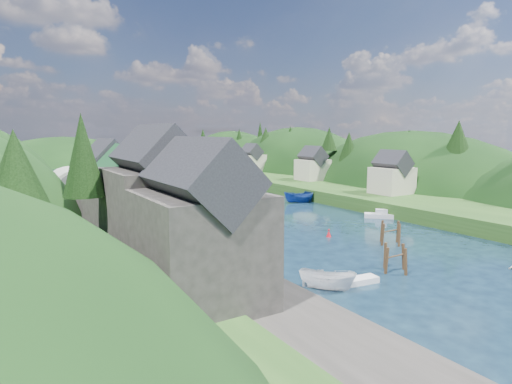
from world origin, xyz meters
TOP-DOWN VIEW (x-y plane):
  - ground at (0.00, 50.00)m, footprint 600.00×600.00m
  - hillside_right at (45.00, 75.00)m, footprint 36.00×245.56m
  - far_hills at (1.22, 174.01)m, footprint 103.00×68.00m
  - hill_trees at (0.70, 64.45)m, footprint 89.99×146.07m
  - quay_left at (-24.00, 20.00)m, footprint 12.00×110.00m
  - terrace_left_grass at (-31.00, 20.00)m, footprint 12.00×110.00m
  - quayside_buildings at (-26.00, 6.39)m, footprint 8.00×35.84m
  - boat_sheds at (-26.00, 39.00)m, footprint 7.00×21.00m
  - terrace_right at (25.00, 40.00)m, footprint 16.00×120.00m
  - right_bank_cottages at (28.00, 48.33)m, footprint 9.00×59.24m
  - piling_cluster_near at (-3.85, -4.84)m, footprint 3.13×2.93m
  - piling_cluster_far at (4.41, 2.85)m, footprint 3.37×3.13m
  - channel_buoy_near at (0.27, 9.79)m, footprint 0.70×0.70m
  - channel_buoy_far at (-1.50, 18.47)m, footprint 0.70×0.70m
  - moored_boats at (0.54, 24.28)m, footprint 38.47×89.50m

SIDE VIEW (x-z plane):
  - far_hills at x=1.22m, z-range -32.80..11.20m
  - hillside_right at x=45.00m, z-range -31.41..16.59m
  - ground at x=0.00m, z-range 0.00..0.00m
  - channel_buoy_near at x=0.27m, z-range -0.07..1.03m
  - channel_buoy_far at x=-1.50m, z-range -0.07..1.03m
  - moored_boats at x=0.54m, z-range -0.58..1.90m
  - quay_left at x=-24.00m, z-range 0.00..2.00m
  - piling_cluster_near at x=-3.85m, z-range -0.57..2.77m
  - piling_cluster_far at x=4.41m, z-range -0.57..2.84m
  - terrace_right at x=25.00m, z-range 0.00..2.40m
  - terrace_left_grass at x=-31.00m, z-range 0.00..2.50m
  - boat_sheds at x=-26.00m, z-range 1.52..9.02m
  - right_bank_cottages at x=28.00m, z-range 1.64..10.05m
  - quayside_buildings at x=-26.00m, z-range 0.64..13.54m
  - hill_trees at x=0.70m, z-range 4.98..17.45m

